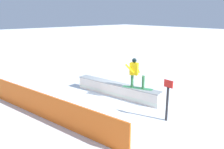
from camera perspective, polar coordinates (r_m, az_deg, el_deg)
ground_plane at (r=12.08m, az=1.17°, el=-5.37°), size 120.00×120.00×0.00m
grind_box at (r=11.98m, az=1.18°, el=-3.97°), size 5.06×1.53×0.69m
snowboarder at (r=11.00m, az=5.87°, el=0.64°), size 1.48×0.90×1.48m
safety_fence at (r=9.78m, az=-16.94°, el=-7.65°), size 8.37×1.69×1.11m
trail_marker at (r=9.32m, az=13.88°, el=-6.08°), size 0.40×0.10×1.72m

